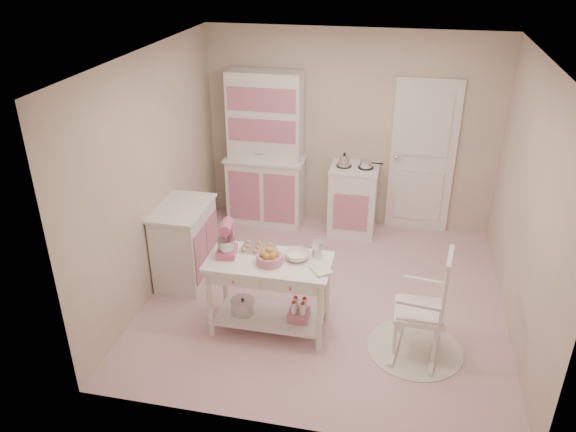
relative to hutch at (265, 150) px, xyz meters
The scene contains 14 objects.
room_shell 2.08m from the hutch, 56.68° to the right, with size 3.84×3.84×2.62m.
door 2.05m from the hutch, ahead, with size 0.82×0.05×2.04m, color white.
hutch is the anchor object (origin of this frame).
stove 1.33m from the hutch, ahead, with size 0.62×0.57×0.92m, color white.
base_cabinet 1.81m from the hutch, 108.31° to the right, with size 0.54×0.84×0.92m, color white.
lace_rug 3.31m from the hutch, 48.97° to the right, with size 0.92×0.92×0.01m, color white.
rocking_chair 3.19m from the hutch, 48.97° to the right, with size 0.48×0.72×1.10m, color white.
work_table 2.50m from the hutch, 75.21° to the right, with size 1.20×0.60×0.80m, color white.
stand_mixer 2.33m from the hutch, 85.13° to the right, with size 0.20×0.28×0.34m, color #CC5681.
cookie_tray 2.22m from the hutch, 77.78° to the right, with size 0.34×0.24×0.02m, color silver.
bread_basket 2.48m from the hutch, 75.06° to the right, with size 0.25×0.25×0.09m, color #C7728D.
mixing_bowl 2.43m from the hutch, 68.77° to the right, with size 0.24×0.24×0.08m, color white.
metal_pitcher 2.43m from the hutch, 64.11° to the right, with size 0.10×0.10×0.17m, color silver.
recipe_book 2.69m from the hutch, 66.53° to the right, with size 0.16×0.22×0.02m, color white.
Camera 1 is at (0.66, -5.14, 3.59)m, focal length 35.00 mm.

